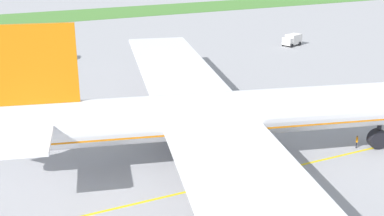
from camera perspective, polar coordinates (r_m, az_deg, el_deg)
ground_plane at (r=55.14m, az=1.99°, el=-6.78°), size 600.00×600.00×0.00m
apron_taxi_line at (r=52.05m, az=4.04°, el=-8.48°), size 280.00×0.36×0.01m
grass_median_strip at (r=162.97m, az=-17.56°, el=9.81°), size 320.00×24.00×0.10m
airliner_foreground at (r=54.46m, az=3.46°, el=-0.88°), size 55.72×91.47×16.14m
ground_crew_wingwalker_port at (r=63.35m, az=-1.21°, el=-2.23°), size 0.31×0.57×1.65m
ground_crew_marshaller_front at (r=62.68m, az=18.37°, el=-3.55°), size 0.45×0.46×1.57m
service_truck_fuel_bowser at (r=117.71m, az=11.41°, el=7.69°), size 5.25×3.82×2.60m
service_truck_catering_van at (r=105.43m, az=-15.41°, el=6.18°), size 5.24×4.05×3.07m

